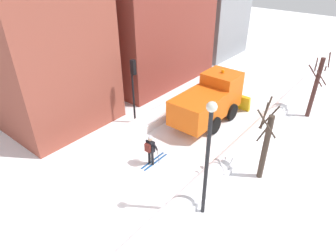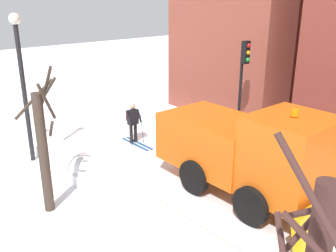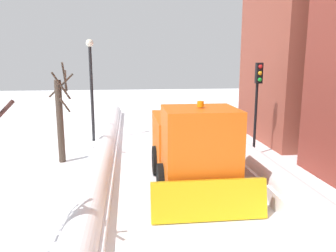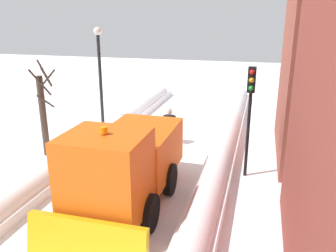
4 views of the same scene
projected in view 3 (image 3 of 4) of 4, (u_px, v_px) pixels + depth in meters
ground_plane at (189, 203)px, 10.23m from camera, size 80.00×80.00×0.00m
snowbank_left at (281, 187)px, 10.48m from camera, size 1.10×36.00×0.95m
snowbank_right at (92, 198)px, 9.83m from camera, size 1.10×36.00×0.90m
plow_truck at (191, 143)px, 11.58m from camera, size 3.20×5.98×3.12m
skier at (168, 125)px, 17.34m from camera, size 0.62×1.80×1.81m
traffic_light_pole at (258, 91)px, 14.78m from camera, size 0.28×0.42×4.20m
street_lamp at (91, 78)px, 17.43m from camera, size 0.40×0.40×5.36m
bare_tree_near at (60, 117)px, 13.98m from camera, size 1.12×1.05×4.23m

